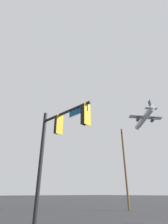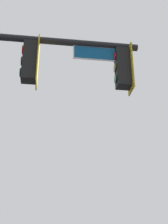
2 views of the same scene
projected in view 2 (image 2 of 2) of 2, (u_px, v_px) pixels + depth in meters
The scene contains 1 object.
signal_pole_near at pixel (20, 97), 7.21m from camera, with size 4.35×0.85×7.06m.
Camera 2 is at (-2.49, -11.60, 1.45)m, focal length 50.00 mm.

